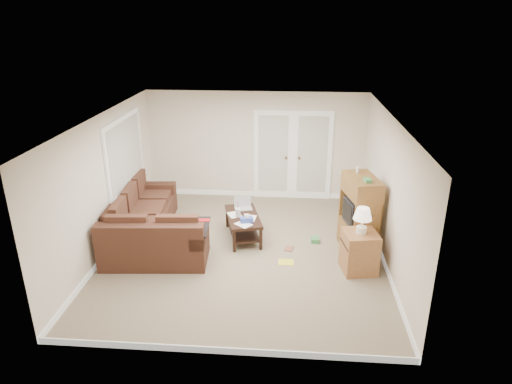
# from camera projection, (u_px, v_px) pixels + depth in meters

# --- Properties ---
(floor) EXTENTS (5.50, 5.50, 0.00)m
(floor) POSITION_uv_depth(u_px,v_px,m) (245.00, 251.00, 8.46)
(floor) COLOR gray
(floor) RESTS_ON ground
(ceiling) EXTENTS (5.00, 5.50, 0.02)m
(ceiling) POSITION_uv_depth(u_px,v_px,m) (243.00, 118.00, 7.54)
(ceiling) COLOR white
(ceiling) RESTS_ON wall_back
(wall_left) EXTENTS (0.02, 5.50, 2.50)m
(wall_left) POSITION_uv_depth(u_px,v_px,m) (105.00, 184.00, 8.18)
(wall_left) COLOR silver
(wall_left) RESTS_ON floor
(wall_right) EXTENTS (0.02, 5.50, 2.50)m
(wall_right) POSITION_uv_depth(u_px,v_px,m) (389.00, 192.00, 7.82)
(wall_right) COLOR silver
(wall_right) RESTS_ON floor
(wall_back) EXTENTS (5.00, 0.02, 2.50)m
(wall_back) POSITION_uv_depth(u_px,v_px,m) (256.00, 146.00, 10.55)
(wall_back) COLOR silver
(wall_back) RESTS_ON floor
(wall_front) EXTENTS (5.00, 0.02, 2.50)m
(wall_front) POSITION_uv_depth(u_px,v_px,m) (220.00, 271.00, 5.45)
(wall_front) COLOR silver
(wall_front) RESTS_ON floor
(baseboards) EXTENTS (5.00, 5.50, 0.10)m
(baseboards) POSITION_uv_depth(u_px,v_px,m) (245.00, 249.00, 8.44)
(baseboards) COLOR white
(baseboards) RESTS_ON floor
(french_doors) EXTENTS (1.80, 0.05, 2.13)m
(french_doors) POSITION_uv_depth(u_px,v_px,m) (293.00, 156.00, 10.53)
(french_doors) COLOR white
(french_doors) RESTS_ON floor
(window_left) EXTENTS (0.05, 1.92, 1.42)m
(window_left) POSITION_uv_depth(u_px,v_px,m) (125.00, 152.00, 8.99)
(window_left) COLOR white
(window_left) RESTS_ON wall_left
(sectional_sofa) EXTENTS (2.07, 2.85, 0.86)m
(sectional_sofa) POSITION_uv_depth(u_px,v_px,m) (148.00, 227.00, 8.62)
(sectional_sofa) COLOR #46271B
(sectional_sofa) RESTS_ON floor
(coffee_table) EXTENTS (0.86, 1.27, 0.79)m
(coffee_table) POSITION_uv_depth(u_px,v_px,m) (243.00, 225.00, 8.89)
(coffee_table) COLOR black
(coffee_table) RESTS_ON floor
(tv_armoire) EXTENTS (0.67, 0.98, 1.54)m
(tv_armoire) POSITION_uv_depth(u_px,v_px,m) (359.00, 214.00, 8.26)
(tv_armoire) COLOR brown
(tv_armoire) RESTS_ON floor
(side_cabinet) EXTENTS (0.63, 0.63, 1.16)m
(side_cabinet) POSITION_uv_depth(u_px,v_px,m) (360.00, 248.00, 7.68)
(side_cabinet) COLOR #9D6539
(side_cabinet) RESTS_ON floor
(space_heater) EXTENTS (0.14, 0.11, 0.33)m
(space_heater) POSITION_uv_depth(u_px,v_px,m) (348.00, 201.00, 10.25)
(space_heater) COLOR silver
(space_heater) RESTS_ON floor
(floor_magazine) EXTENTS (0.27, 0.22, 0.01)m
(floor_magazine) POSITION_uv_depth(u_px,v_px,m) (286.00, 262.00, 8.08)
(floor_magazine) COLOR yellow
(floor_magazine) RESTS_ON floor
(floor_greenbox) EXTENTS (0.15, 0.20, 0.08)m
(floor_greenbox) POSITION_uv_depth(u_px,v_px,m) (315.00, 240.00, 8.79)
(floor_greenbox) COLOR #3E8848
(floor_greenbox) RESTS_ON floor
(floor_book) EXTENTS (0.20, 0.24, 0.02)m
(floor_book) POSITION_uv_depth(u_px,v_px,m) (285.00, 248.00, 8.55)
(floor_book) COLOR brown
(floor_book) RESTS_ON floor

